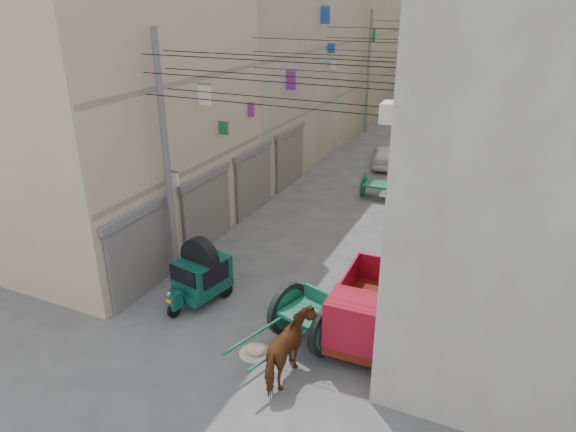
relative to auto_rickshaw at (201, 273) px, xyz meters
The scene contains 17 objects.
building_row_left 30.12m from the auto_rickshaw, 101.65° to the left, with size 8.00×62.00×14.00m.
building_row_right 31.17m from the auto_rickshaw, 70.96° to the left, with size 8.00×62.00×14.00m.
end_cap_building 61.16m from the auto_rickshaw, 88.10° to the left, with size 22.00×10.00×13.00m, color gray.
shutters_left 5.61m from the auto_rickshaw, 109.90° to the left, with size 0.18×14.40×2.88m.
signboards 16.84m from the auto_rickshaw, 83.08° to the left, with size 8.22×40.52×5.67m.
ac_units 8.98m from the auto_rickshaw, 24.17° to the left, with size 0.70×6.55×3.35m.
utility_poles 12.43m from the auto_rickshaw, 80.37° to the left, with size 7.40×22.20×8.00m.
overhead_cables 11.14m from the auto_rickshaw, 77.74° to the left, with size 7.40×22.52×1.12m.
auto_rickshaw is the anchor object (origin of this frame).
tonga_cart 3.87m from the auto_rickshaw, ahead, with size 2.25×3.64×1.54m.
mini_truck 5.23m from the auto_rickshaw, ahead, with size 1.62×3.43×1.90m.
second_cart 11.13m from the auto_rickshaw, 76.77° to the left, with size 1.31×1.17×1.15m.
feed_sack 3.31m from the auto_rickshaw, 31.05° to the right, with size 0.54×0.43×0.27m, color #BDB59D.
horse 4.52m from the auto_rickshaw, 27.99° to the right, with size 0.90×1.97×1.66m, color brown.
distant_car_white 15.99m from the auto_rickshaw, 84.03° to the left, with size 1.37×3.40×1.16m, color white.
distant_car_grey 30.09m from the auto_rickshaw, 81.45° to the left, with size 1.40×4.01×1.32m, color #575C5B.
distant_car_green 33.42m from the auto_rickshaw, 88.24° to the left, with size 1.79×4.41×1.28m, color #1B4F45.
Camera 1 is at (6.14, -6.29, 8.79)m, focal length 32.00 mm.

